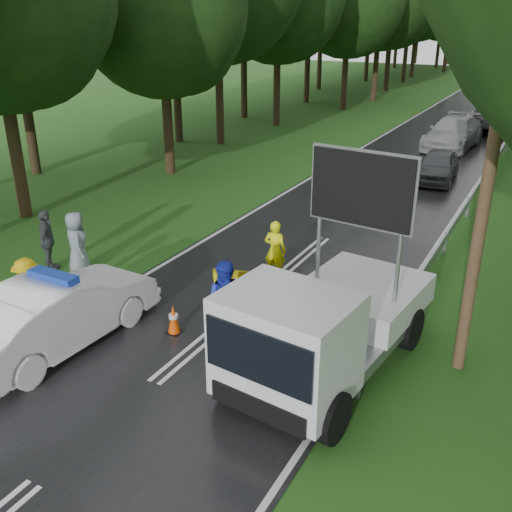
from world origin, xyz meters
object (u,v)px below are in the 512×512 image
Objects in this scene: queue_car_fourth at (509,100)px; barrier at (271,284)px; officer at (275,250)px; queue_car_third at (495,119)px; police_sedan at (59,313)px; civilian at (228,304)px; queue_car_first at (438,166)px; work_truck at (322,326)px; queue_car_second at (453,133)px.

barrier is at bearing -98.90° from queue_car_fourth.
officer is 25.75m from queue_car_third.
civilian is (3.22, 1.78, 0.19)m from police_sedan.
barrier is 14.43m from queue_car_first.
police_sedan is 31.33m from queue_car_third.
barrier is 1.36× the size of civilian.
queue_car_second is at bearing 100.99° from work_truck.
queue_car_third reaches higher than queue_car_first.
work_truck is (5.48, 1.58, 0.37)m from police_sedan.
queue_car_second is at bearing -101.24° from queue_car_fourth.
police_sedan is 3.68m from civilian.
barrier is 1.55m from civilian.
civilian reaches higher than queue_car_second.
work_truck is at bearing -89.55° from queue_car_first.
civilian reaches higher than queue_car_fourth.
barrier is 27.67m from queue_car_third.
work_truck reaches higher than officer.
officer is at bearing -101.54° from queue_car_first.
queue_car_first is 0.68× the size of queue_car_third.
officer is (-0.88, 1.99, -0.03)m from barrier.
queue_car_second is (3.62, 24.93, 0.02)m from police_sedan.
civilian is 29.21m from queue_car_third.
queue_car_first is 0.69× the size of queue_car_second.
civilian is 0.35× the size of queue_car_second.
queue_car_fourth reaches higher than barrier.
police_sedan is 1.26× the size of queue_car_first.
officer reaches higher than queue_car_first.
officer is at bearing -113.74° from police_sedan.
queue_car_second reaches higher than queue_car_third.
police_sedan reaches higher than queue_car_third.
work_truck is 1.46× the size of queue_car_first.
queue_car_second is at bearing -108.40° from queue_car_third.
barrier is (3.48, 3.30, 0.08)m from police_sedan.
queue_car_fourth is (-0.68, 38.78, -0.37)m from work_truck.
queue_car_first is 22.66m from queue_car_fourth.
civilian is at bearing -99.22° from queue_car_fourth.
civilian is 15.98m from queue_car_first.
police_sedan reaches higher than barrier.
police_sedan is 18.23m from queue_car_first.
civilian is 23.16m from queue_car_second.
queue_car_third is (1.51, 27.63, -0.08)m from barrier.
work_truck is 38.79m from queue_car_fourth.
queue_car_second is 6.15m from queue_car_third.
officer is 0.30× the size of queue_car_second.
queue_car_first is 0.80× the size of queue_car_fourth.
queue_car_second is (1.02, 19.64, -0.03)m from officer.
queue_car_second is (0.14, 21.63, -0.05)m from barrier.
queue_car_second reaches higher than queue_car_fourth.
civilian is at bearing -99.01° from queue_car_third.
barrier is 21.63m from queue_car_second.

